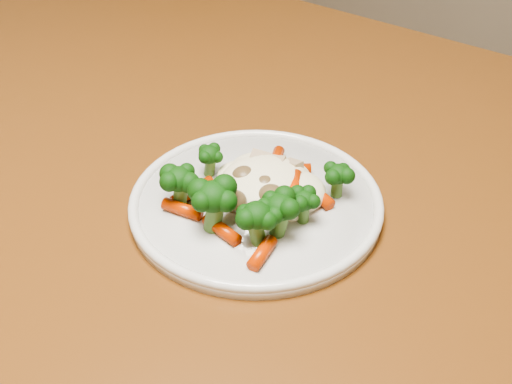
% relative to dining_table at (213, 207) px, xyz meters
% --- Properties ---
extents(dining_table, '(1.27, 0.86, 0.75)m').
position_rel_dining_table_xyz_m(dining_table, '(0.00, 0.00, 0.00)').
color(dining_table, brown).
rests_on(dining_table, ground).
extents(plate, '(0.24, 0.24, 0.01)m').
position_rel_dining_table_xyz_m(plate, '(0.11, -0.06, 0.10)').
color(plate, silver).
rests_on(plate, dining_table).
extents(meal, '(0.15, 0.16, 0.05)m').
position_rel_dining_table_xyz_m(meal, '(0.12, -0.07, 0.12)').
color(meal, '#FFF4CB').
rests_on(meal, plate).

